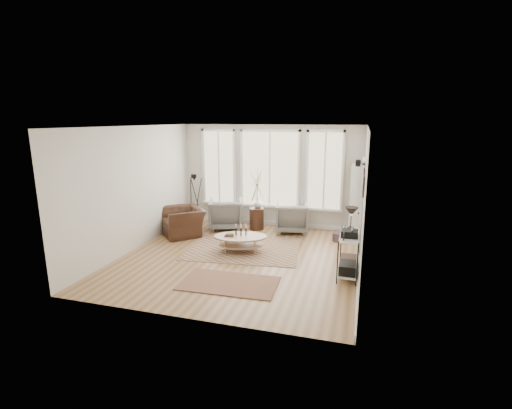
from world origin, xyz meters
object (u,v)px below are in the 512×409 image
(low_shelf, at_px, (349,250))
(coffee_table, at_px, (240,239))
(armchair_left, at_px, (226,214))
(armchair_right, at_px, (292,217))
(side_table, at_px, (257,201))
(bookcase, at_px, (356,202))
(accent_chair, at_px, (183,221))

(low_shelf, bearing_deg, coffee_table, 165.97)
(armchair_left, distance_m, armchair_right, 1.87)
(side_table, bearing_deg, armchair_left, -169.15)
(coffee_table, bearing_deg, armchair_right, 65.90)
(bookcase, relative_size, low_shelf, 1.58)
(coffee_table, distance_m, armchair_right, 2.10)
(bookcase, height_order, armchair_left, bookcase)
(accent_chair, bearing_deg, bookcase, 60.61)
(low_shelf, xyz_separation_m, accent_chair, (-4.39, 1.46, -0.15))
(coffee_table, xyz_separation_m, accent_chair, (-1.90, 0.83, 0.06))
(armchair_left, height_order, armchair_right, armchair_left)
(bookcase, relative_size, armchair_left, 2.21)
(bookcase, bearing_deg, low_shelf, -91.28)
(accent_chair, bearing_deg, side_table, 77.47)
(armchair_right, height_order, accent_chair, armchair_right)
(bookcase, xyz_separation_m, side_table, (-2.68, -0.03, -0.14))
(bookcase, bearing_deg, accent_chair, -166.55)
(side_table, bearing_deg, armchair_right, 2.88)
(armchair_left, distance_m, accent_chair, 1.26)
(bookcase, xyz_separation_m, coffee_table, (-2.55, -1.90, -0.65))
(armchair_right, bearing_deg, side_table, -9.09)
(armchair_right, relative_size, side_table, 0.52)
(armchair_left, bearing_deg, coffee_table, 102.03)
(coffee_table, height_order, armchair_right, armchair_right)
(bookcase, xyz_separation_m, armchair_left, (-3.54, -0.19, -0.53))
(bookcase, distance_m, armchair_right, 1.78)
(coffee_table, relative_size, side_table, 0.81)
(armchair_right, bearing_deg, coffee_table, 53.93)
(accent_chair, bearing_deg, armchair_right, 68.61)
(bookcase, xyz_separation_m, armchair_right, (-1.69, 0.02, -0.55))
(side_table, bearing_deg, accent_chair, -149.69)
(bookcase, height_order, accent_chair, bookcase)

